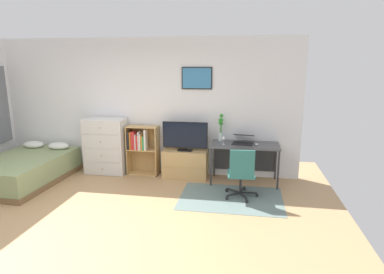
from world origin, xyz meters
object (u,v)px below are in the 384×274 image
object	(u,v)px
bookshelf	(141,146)
tv_stand	(185,164)
desk	(245,150)
office_chair	(241,172)
bed	(24,169)
wine_glass	(224,137)
dresser	(106,146)
computer_mouse	(257,144)
bamboo_vase	(221,128)
laptop	(243,140)
television	(185,136)

from	to	relation	value
bookshelf	tv_stand	bearing A→B (deg)	-2.87
desk	office_chair	world-z (taller)	office_chair
tv_stand	office_chair	distance (m)	1.44
bed	wine_glass	world-z (taller)	wine_glass
dresser	desk	bearing A→B (deg)	-0.30
computer_mouse	bamboo_vase	xyz separation A→B (m)	(-0.68, 0.24, 0.24)
computer_mouse	bamboo_vase	distance (m)	0.76
bookshelf	laptop	distance (m)	2.05
television	office_chair	size ratio (longest dim) A/B	1.02
television	wine_glass	xyz separation A→B (m)	(0.76, -0.17, 0.05)
wine_glass	computer_mouse	bearing A→B (deg)	4.81
dresser	bookshelf	world-z (taller)	dresser
television	computer_mouse	world-z (taller)	television
laptop	bamboo_vase	size ratio (longest dim) A/B	0.86
tv_stand	television	xyz separation A→B (m)	(0.00, -0.02, 0.56)
tv_stand	computer_mouse	xyz separation A→B (m)	(1.36, -0.14, 0.48)
television	desk	distance (m)	1.17
dresser	tv_stand	distance (m)	1.67
tv_stand	bamboo_vase	size ratio (longest dim) A/B	1.65
bed	television	size ratio (longest dim) A/B	2.26
office_chair	bamboo_vase	xyz separation A→B (m)	(-0.43, 1.00, 0.54)
television	bamboo_vase	bearing A→B (deg)	10.29
desk	bookshelf	bearing A→B (deg)	177.89
desk	wine_glass	distance (m)	0.50
dresser	desk	size ratio (longest dim) A/B	0.90
laptop	bamboo_vase	distance (m)	0.49
dresser	wine_glass	size ratio (longest dim) A/B	6.26
dresser	computer_mouse	world-z (taller)	dresser
bookshelf	bamboo_vase	world-z (taller)	bamboo_vase
television	office_chair	bearing A→B (deg)	-38.26
bookshelf	bed	bearing A→B (deg)	-157.98
bookshelf	wine_glass	bearing A→B (deg)	-8.12
dresser	laptop	world-z (taller)	dresser
dresser	office_chair	xyz separation A→B (m)	(2.75, -0.88, -0.11)
bed	desk	bearing A→B (deg)	11.71
bamboo_vase	computer_mouse	bearing A→B (deg)	-19.67
television	office_chair	xyz separation A→B (m)	(1.11, -0.87, -0.37)
office_chair	laptop	bearing A→B (deg)	85.15
wine_glass	dresser	bearing A→B (deg)	175.75
office_chair	desk	bearing A→B (deg)	82.76
office_chair	bed	bearing A→B (deg)	173.88
desk	tv_stand	bearing A→B (deg)	178.51
desk	wine_glass	world-z (taller)	wine_glass
laptop	bed	bearing A→B (deg)	-162.70
dresser	bamboo_vase	size ratio (longest dim) A/B	2.13
dresser	tv_stand	xyz separation A→B (m)	(1.64, 0.02, -0.29)
dresser	wine_glass	xyz separation A→B (m)	(2.40, -0.18, 0.31)
bookshelf	laptop	xyz separation A→B (m)	(2.04, -0.06, 0.22)
bed	television	distance (m)	3.11
desk	bamboo_vase	size ratio (longest dim) A/B	2.36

